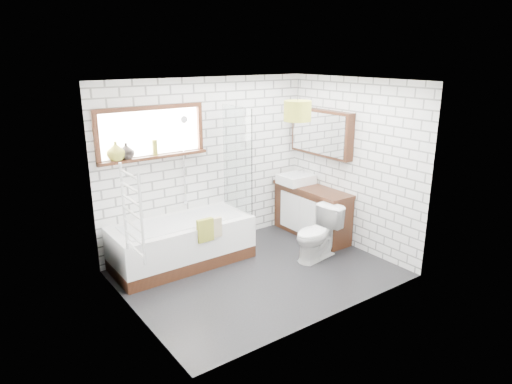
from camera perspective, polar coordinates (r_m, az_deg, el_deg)
floor at (r=6.18m, az=0.38°, el=-10.18°), size 3.40×2.60×0.01m
ceiling at (r=5.51m, az=0.43°, el=13.73°), size 3.40×2.60×0.01m
wall_back at (r=6.78m, az=-6.15°, el=3.52°), size 3.40×0.01×2.50m
wall_front at (r=4.78m, az=9.70°, el=-2.40°), size 3.40×0.01×2.50m
wall_left at (r=4.95m, az=-15.72°, el=-2.12°), size 0.01×2.60×2.50m
wall_right at (r=6.84m, az=12.02°, el=3.35°), size 0.01×2.60×2.50m
window at (r=6.27m, az=-12.90°, el=7.21°), size 1.52×0.16×0.68m
towel_radiator at (r=4.98m, az=-15.20°, el=-2.57°), size 0.06×0.52×1.00m
mirror_cabinet at (r=7.11m, az=8.16°, el=7.35°), size 0.16×1.20×0.70m
shower_riser at (r=6.54m, az=-9.02°, el=3.80°), size 0.02×0.02×1.30m
bathtub at (r=6.42m, az=-9.22°, el=-6.26°), size 1.90×0.84×0.62m
shower_screen at (r=6.54m, az=-2.35°, el=4.13°), size 0.02×0.72×1.50m
towel_green at (r=6.02m, az=-6.37°, el=-4.77°), size 0.23×0.06×0.31m
towel_beige at (r=6.09m, az=-5.21°, el=-4.49°), size 0.21×0.05×0.27m
vanity at (r=7.31m, az=6.98°, el=-2.45°), size 0.45×1.40×0.80m
basin at (r=7.37m, az=5.02°, el=1.62°), size 0.50×0.44×0.15m
tap at (r=7.46m, az=5.97°, el=2.25°), size 0.03×0.03×0.17m
toilet at (r=6.52m, az=7.67°, el=-5.20°), size 0.52×0.79×0.75m
vase_olive at (r=6.10m, az=-17.09°, el=4.74°), size 0.31×0.31×0.25m
vase_dark at (r=6.14m, az=-15.89°, el=4.77°), size 0.23×0.23×0.21m
bottle at (r=6.28m, az=-12.50°, el=5.26°), size 0.07×0.07×0.21m
pendant at (r=6.01m, az=5.21°, el=10.06°), size 0.36×0.36×0.26m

